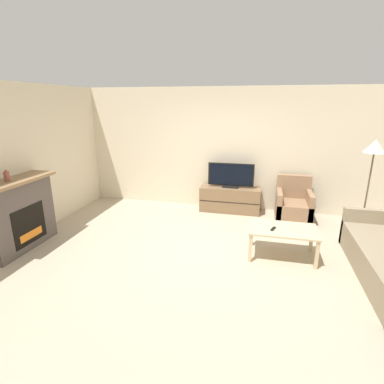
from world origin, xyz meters
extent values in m
plane|color=tan|center=(0.00, 0.00, 0.00)|extent=(24.00, 24.00, 0.00)
cube|color=beige|center=(0.00, 2.30, 1.35)|extent=(12.00, 0.06, 2.70)
cube|color=beige|center=(-3.23, 0.00, 1.35)|extent=(0.06, 12.00, 2.70)
cube|color=#564C47|center=(-3.01, -0.59, 0.57)|extent=(0.38, 1.26, 1.14)
cube|color=black|center=(-2.82, -0.59, 0.43)|extent=(0.01, 0.69, 0.63)
cube|color=orange|center=(-2.82, -0.59, 0.26)|extent=(0.01, 0.48, 0.13)
cube|color=#93704C|center=(-2.98, -0.59, 1.17)|extent=(0.50, 1.38, 0.05)
cylinder|color=#994C3D|center=(-2.99, -0.69, 1.27)|extent=(0.08, 0.08, 0.15)
sphere|color=#994C3D|center=(-2.99, -0.69, 1.35)|extent=(0.04, 0.04, 0.04)
cube|color=brown|center=(0.19, 2.01, 0.28)|extent=(1.32, 0.45, 0.56)
cube|color=black|center=(0.19, 1.78, 0.28)|extent=(1.29, 0.01, 0.01)
cube|color=black|center=(0.19, 2.01, 0.58)|extent=(0.35, 0.18, 0.04)
cube|color=black|center=(0.19, 2.01, 0.85)|extent=(1.00, 0.03, 0.50)
cube|color=black|center=(0.19, 1.99, 0.85)|extent=(0.92, 0.01, 0.45)
cube|color=#937051|center=(1.53, 1.78, 0.20)|extent=(0.70, 0.76, 0.40)
cube|color=#937051|center=(1.53, 2.09, 0.65)|extent=(0.70, 0.14, 0.49)
cube|color=#937051|center=(1.23, 1.78, 0.31)|extent=(0.10, 0.76, 0.62)
cube|color=#937051|center=(1.83, 1.78, 0.31)|extent=(0.10, 0.76, 0.62)
cube|color=#CCB289|center=(1.23, 0.12, 0.46)|extent=(1.04, 0.65, 0.03)
cube|color=#CCB289|center=(0.75, -0.17, 0.22)|extent=(0.05, 0.05, 0.45)
cube|color=#CCB289|center=(1.71, -0.17, 0.22)|extent=(0.05, 0.05, 0.45)
cube|color=#CCB289|center=(0.75, 0.40, 0.22)|extent=(0.05, 0.05, 0.45)
cube|color=#CCB289|center=(1.71, 0.40, 0.22)|extent=(0.05, 0.05, 0.45)
cube|color=black|center=(1.07, 0.05, 0.49)|extent=(0.09, 0.15, 0.02)
cube|color=gray|center=(2.65, 0.84, 0.33)|extent=(0.81, 0.11, 0.66)
cylinder|color=black|center=(2.66, 1.18, 0.01)|extent=(0.30, 0.30, 0.01)
cylinder|color=brown|center=(2.66, 1.18, 0.78)|extent=(0.03, 0.03, 1.54)
cone|color=beige|center=(2.66, 1.18, 1.66)|extent=(0.36, 0.36, 0.22)
camera|label=1|loc=(0.84, -4.40, 2.37)|focal=28.00mm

